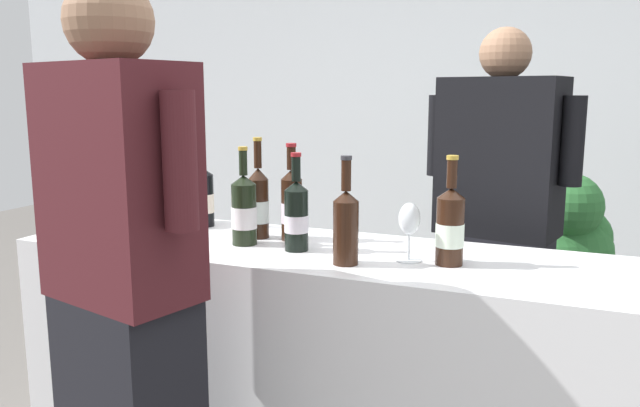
# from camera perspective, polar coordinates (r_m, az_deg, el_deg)

# --- Properties ---
(wall_back) EXTENTS (8.00, 0.10, 2.80)m
(wall_back) POSITION_cam_1_polar(r_m,az_deg,el_deg) (4.49, 14.41, 8.87)
(wall_back) COLOR silver
(wall_back) RESTS_ON ground_plane
(counter) EXTENTS (2.27, 0.57, 0.97)m
(counter) POSITION_cam_1_polar(r_m,az_deg,el_deg) (2.19, 2.82, -16.76)
(counter) COLOR white
(counter) RESTS_ON ground_plane
(wine_bottle_0) EXTENTS (0.08, 0.08, 0.32)m
(wine_bottle_0) POSITION_cam_1_polar(r_m,az_deg,el_deg) (1.88, 11.70, -2.02)
(wine_bottle_0) COLOR black
(wine_bottle_0) RESTS_ON counter
(wine_bottle_1) EXTENTS (0.07, 0.07, 0.33)m
(wine_bottle_1) POSITION_cam_1_polar(r_m,az_deg,el_deg) (2.16, -2.59, -0.06)
(wine_bottle_1) COLOR black
(wine_bottle_1) RESTS_ON counter
(wine_bottle_2) EXTENTS (0.08, 0.08, 0.32)m
(wine_bottle_2) POSITION_cam_1_polar(r_m,az_deg,el_deg) (2.01, -2.16, -1.06)
(wine_bottle_2) COLOR black
(wine_bottle_2) RESTS_ON counter
(wine_bottle_3) EXTENTS (0.08, 0.08, 0.31)m
(wine_bottle_3) POSITION_cam_1_polar(r_m,az_deg,el_deg) (2.46, -16.61, 0.38)
(wine_bottle_3) COLOR black
(wine_bottle_3) RESTS_ON counter
(wine_bottle_4) EXTENTS (0.08, 0.08, 0.32)m
(wine_bottle_4) POSITION_cam_1_polar(r_m,az_deg,el_deg) (1.85, 2.36, -1.88)
(wine_bottle_4) COLOR black
(wine_bottle_4) RESTS_ON counter
(wine_bottle_5) EXTENTS (0.07, 0.07, 0.35)m
(wine_bottle_5) POSITION_cam_1_polar(r_m,az_deg,el_deg) (2.20, -5.59, 0.07)
(wine_bottle_5) COLOR black
(wine_bottle_5) RESTS_ON counter
(wine_bottle_6) EXTENTS (0.08, 0.08, 0.31)m
(wine_bottle_6) POSITION_cam_1_polar(r_m,az_deg,el_deg) (2.53, -13.69, 0.82)
(wine_bottle_6) COLOR black
(wine_bottle_6) RESTS_ON counter
(wine_bottle_7) EXTENTS (0.08, 0.08, 0.33)m
(wine_bottle_7) POSITION_cam_1_polar(r_m,az_deg,el_deg) (2.11, -6.89, -0.60)
(wine_bottle_7) COLOR black
(wine_bottle_7) RESTS_ON counter
(wine_bottle_8) EXTENTS (0.09, 0.09, 0.31)m
(wine_bottle_8) POSITION_cam_1_polar(r_m,az_deg,el_deg) (2.42, -10.59, 0.56)
(wine_bottle_8) COLOR black
(wine_bottle_8) RESTS_ON counter
(wine_glass) EXTENTS (0.08, 0.08, 0.18)m
(wine_glass) POSITION_cam_1_polar(r_m,az_deg,el_deg) (1.90, 8.09, -1.65)
(wine_glass) COLOR silver
(wine_glass) RESTS_ON counter
(person_server) EXTENTS (0.59, 0.33, 1.71)m
(person_server) POSITION_cam_1_polar(r_m,az_deg,el_deg) (2.57, 15.59, -4.69)
(person_server) COLOR black
(person_server) RESTS_ON ground_plane
(person_guest) EXTENTS (0.54, 0.33, 1.75)m
(person_guest) POSITION_cam_1_polar(r_m,az_deg,el_deg) (1.77, -17.15, -10.36)
(person_guest) COLOR black
(person_guest) RESTS_ON ground_plane
(potted_shrub) EXTENTS (0.52, 0.55, 1.15)m
(potted_shrub) POSITION_cam_1_polar(r_m,az_deg,el_deg) (3.23, 20.73, -4.58)
(potted_shrub) COLOR brown
(potted_shrub) RESTS_ON ground_plane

